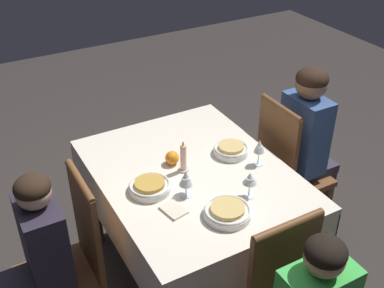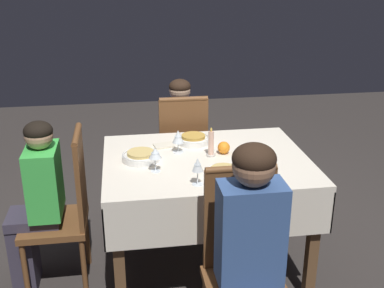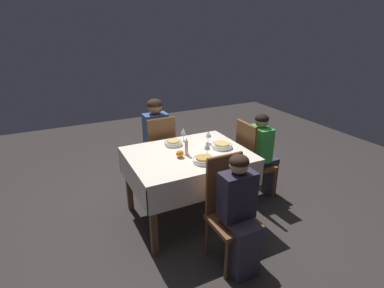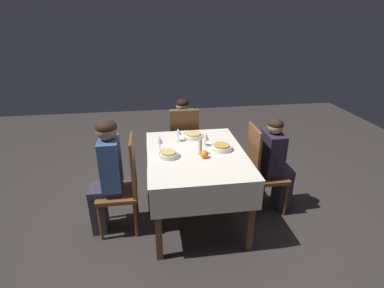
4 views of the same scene
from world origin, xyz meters
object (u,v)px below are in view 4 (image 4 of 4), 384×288
Objects in this scene: chair_north at (261,167)px; candle_centerpiece at (200,147)px; bowl_west at (193,135)px; person_child_green at (182,133)px; person_adult_denim at (106,171)px; wine_glass_west at (178,132)px; dining_table at (196,162)px; bowl_south at (168,154)px; chair_west at (184,142)px; napkin_red_folded at (214,142)px; wine_glass_south at (160,140)px; chair_south at (124,183)px; wine_glass_north at (206,137)px; bowl_north at (222,147)px; person_child_dark at (276,161)px; orange_fruit at (204,154)px.

chair_north reaches higher than candle_centerpiece.
chair_north is 4.35× the size of bowl_west.
person_child_green is at bearing -176.68° from candle_centerpiece.
person_adult_denim is 0.85m from wine_glass_west.
dining_table is 0.31m from bowl_south.
chair_west and chair_north have the same top height.
napkin_red_folded is (-0.18, -0.49, 0.26)m from chair_north.
person_adult_denim is at bearing -72.33° from wine_glass_south.
chair_south is 0.84× the size of person_adult_denim.
napkin_red_folded is at bearing 125.58° from wine_glass_north.
wine_glass_west is 0.67× the size of bowl_north.
wine_glass_north is at bearing -129.32° from bowl_north.
wine_glass_south is (-0.17, 0.37, 0.36)m from chair_south.
bowl_north is 1.17× the size of candle_centerpiece.
candle_centerpiece reaches higher than bowl_south.
chair_south reaches higher than dining_table.
chair_north is at bearing 63.88° from bowl_west.
wine_glass_north is (-0.21, 0.85, 0.35)m from chair_south.
dining_table is 0.29m from wine_glass_north.
person_child_dark is 6.90× the size of wine_glass_south.
chair_north is 1.61m from person_adult_denim.
person_child_green is 1.17m from orange_fruit.
napkin_red_folded is (-0.08, 0.11, -0.09)m from wine_glass_north.
chair_south is at bearing 93.98° from person_child_dark.
orange_fruit is at bearing 60.63° from wine_glass_south.
person_child_dark is at bearing -90.00° from chair_north.
person_adult_denim is 1.16m from napkin_red_folded.
wine_glass_south is 0.72× the size of bowl_north.
bowl_south is 0.32m from candle_centerpiece.
person_child_green is (-1.08, 0.70, 0.06)m from chair_south.
candle_centerpiece is (0.15, 0.39, -0.04)m from wine_glass_south.
person_child_dark is (0.80, 0.91, 0.06)m from chair_west.
person_adult_denim reaches higher than dining_table.
napkin_red_folded is (-0.13, 0.59, -0.10)m from wine_glass_south.
wine_glass_south reaches higher than wine_glass_west.
chair_south reaches higher than orange_fruit.
wine_glass_south is at bearing 70.22° from person_child_green.
orange_fruit is at bearing 94.98° from chair_west.
person_adult_denim reaches higher than orange_fruit.
orange_fruit is at bearing 78.04° from bowl_south.
person_child_dark is (0.00, 0.16, 0.06)m from chair_north.
wine_glass_north is (0.16, 0.27, -0.01)m from wine_glass_west.
person_child_green is 1.01m from wine_glass_south.
person_child_green is (-1.02, -0.02, -0.09)m from dining_table.
chair_west reaches higher than wine_glass_west.
orange_fruit is at bearing 102.11° from person_child_dark.
bowl_west is at bearing -179.12° from candle_centerpiece.
person_child_green is 1.09m from candle_centerpiece.
person_child_dark is at bearing 68.37° from bowl_west.
person_adult_denim reaches higher than wine_glass_south.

